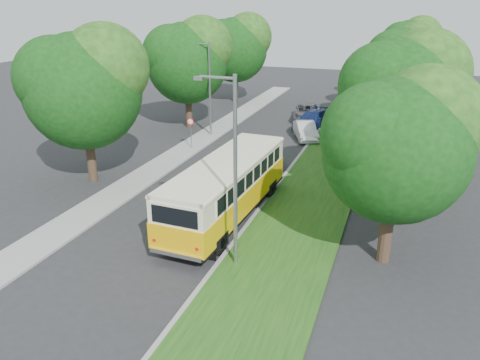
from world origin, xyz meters
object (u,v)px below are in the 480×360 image
(lamppost_near, at_px, (233,168))
(car_grey, at_px, (307,112))
(lamppost_far, at_px, (209,86))
(vintage_bus, at_px, (227,190))
(car_white, at_px, (306,131))
(car_silver, at_px, (261,162))
(car_blue, at_px, (312,119))

(lamppost_near, bearing_deg, car_grey, 95.21)
(lamppost_far, bearing_deg, vintage_bus, -63.89)
(lamppost_near, bearing_deg, car_white, 93.42)
(car_silver, xyz_separation_m, car_grey, (-0.16, 15.36, -0.01))
(car_silver, bearing_deg, lamppost_far, 143.03)
(vintage_bus, bearing_deg, lamppost_far, 118.92)
(vintage_bus, height_order, car_white, vintage_bus)
(lamppost_near, distance_m, car_grey, 27.06)
(lamppost_far, distance_m, car_silver, 10.33)
(car_silver, bearing_deg, car_grey, 100.79)
(car_blue, bearing_deg, vintage_bus, -78.44)
(car_blue, bearing_deg, car_silver, -80.92)
(vintage_bus, xyz_separation_m, car_blue, (0.50, 19.75, -0.85))
(vintage_bus, xyz_separation_m, car_grey, (-0.53, 22.49, -0.87))
(car_white, relative_size, car_blue, 0.84)
(car_white, bearing_deg, lamppost_near, -108.57)
(car_white, bearing_deg, vintage_bus, -114.49)
(lamppost_far, relative_size, car_grey, 1.46)
(lamppost_far, height_order, car_silver, lamppost_far)
(car_silver, distance_m, car_blue, 12.65)
(lamppost_near, height_order, car_grey, lamppost_near)
(vintage_bus, relative_size, car_blue, 2.12)
(lamppost_near, distance_m, car_blue, 24.29)
(car_blue, bearing_deg, car_white, -74.00)
(lamppost_near, bearing_deg, car_silver, 101.32)
(car_silver, height_order, car_blue, car_blue)
(car_grey, bearing_deg, car_silver, -97.23)
(vintage_bus, bearing_deg, car_grey, 94.16)
(vintage_bus, relative_size, car_white, 2.53)
(car_white, distance_m, car_grey, 6.63)
(vintage_bus, xyz_separation_m, car_silver, (-0.37, 7.13, -0.86))
(car_grey, bearing_deg, car_white, -87.16)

